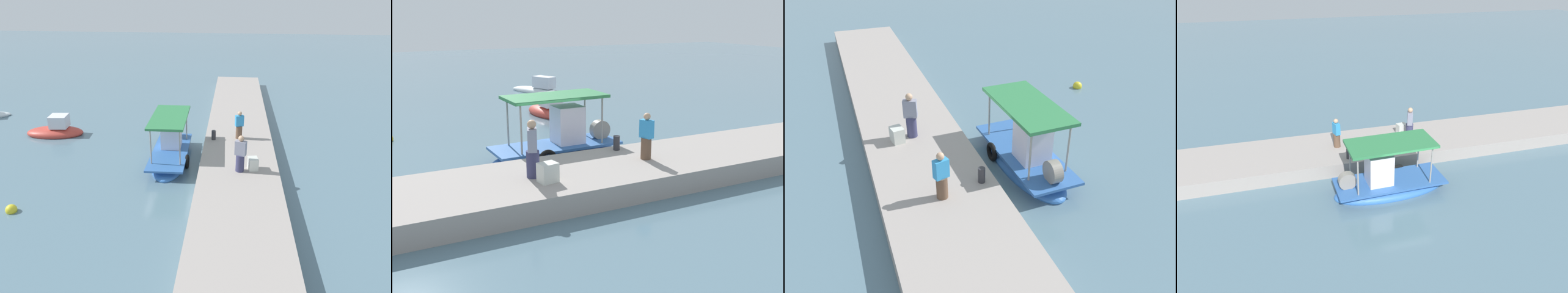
% 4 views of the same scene
% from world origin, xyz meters
% --- Properties ---
extents(ground_plane, '(120.00, 120.00, 0.00)m').
position_xyz_m(ground_plane, '(0.00, 0.00, 0.00)').
color(ground_plane, slate).
extents(dock_quay, '(36.00, 3.81, 0.72)m').
position_xyz_m(dock_quay, '(0.00, -3.72, 0.36)').
color(dock_quay, '#A0968F').
rests_on(dock_quay, ground_plane).
extents(main_fishing_boat, '(5.33, 2.13, 2.88)m').
position_xyz_m(main_fishing_boat, '(0.72, -0.06, 0.47)').
color(main_fishing_boat, '#356EC0').
rests_on(main_fishing_boat, ground_plane).
extents(fisherman_near_bollard, '(0.51, 0.57, 1.79)m').
position_xyz_m(fisherman_near_bollard, '(-1.73, -3.77, 1.53)').
color(fisherman_near_bollard, '#36365A').
rests_on(fisherman_near_bollard, dock_quay).
extents(fisherman_by_crate, '(0.44, 0.51, 1.61)m').
position_xyz_m(fisherman_by_crate, '(2.40, -3.74, 1.45)').
color(fisherman_by_crate, brown).
rests_on(fisherman_by_crate, dock_quay).
extents(mooring_bollard, '(0.24, 0.24, 0.53)m').
position_xyz_m(mooring_bollard, '(2.06, -2.32, 0.99)').
color(mooring_bollard, '#2D2D33').
rests_on(mooring_bollard, dock_quay).
extents(cargo_crate, '(0.61, 0.53, 0.59)m').
position_xyz_m(cargo_crate, '(-1.50, -4.38, 1.02)').
color(cargo_crate, silver).
rests_on(cargo_crate, dock_quay).
extents(moored_boat_near, '(2.03, 3.72, 1.56)m').
position_xyz_m(moored_boat_near, '(3.57, 7.85, 0.26)').
color(moored_boat_near, '#BE3B30').
rests_on(moored_boat_near, ground_plane).
extents(moored_boat_mid, '(3.37, 5.50, 1.47)m').
position_xyz_m(moored_boat_mid, '(5.98, 15.31, 0.21)').
color(moored_boat_mid, silver).
rests_on(moored_boat_mid, ground_plane).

